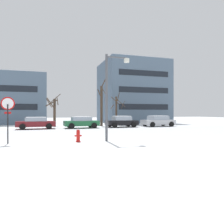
% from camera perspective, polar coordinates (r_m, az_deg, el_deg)
% --- Properties ---
extents(ground_plane, '(120.00, 120.00, 0.00)m').
position_cam_1_polar(ground_plane, '(15.45, -14.15, -6.92)').
color(ground_plane, white).
extents(road_surface, '(80.00, 9.84, 0.00)m').
position_cam_1_polar(road_surface, '(19.34, -14.79, -5.52)').
color(road_surface, silver).
rests_on(road_surface, ground).
extents(stop_sign, '(0.76, 0.14, 2.74)m').
position_cam_1_polar(stop_sign, '(14.13, -25.58, 0.26)').
color(stop_sign, black).
rests_on(stop_sign, ground).
extents(fire_hydrant, '(0.44, 0.30, 0.83)m').
position_cam_1_polar(fire_hydrant, '(13.76, -8.84, -6.03)').
color(fire_hydrant, red).
rests_on(fire_hydrant, ground).
extents(street_lamp, '(1.64, 0.36, 5.55)m').
position_cam_1_polar(street_lamp, '(14.07, -0.31, 6.25)').
color(street_lamp, '#4C4F54').
rests_on(street_lamp, ground).
extents(parked_car_maroon, '(4.15, 2.15, 1.32)m').
position_cam_1_polar(parked_car_maroon, '(25.43, -19.26, -2.67)').
color(parked_car_maroon, maroon).
rests_on(parked_car_maroon, ground).
extents(parked_car_green, '(4.02, 2.22, 1.34)m').
position_cam_1_polar(parked_car_green, '(25.59, -8.00, -2.63)').
color(parked_car_green, '#1E6038').
rests_on(parked_car_green, ground).
extents(parked_car_black, '(3.91, 2.13, 1.39)m').
position_cam_1_polar(parked_car_black, '(26.93, 2.54, -2.47)').
color(parked_car_black, black).
rests_on(parked_car_black, ground).
extents(parked_car_silver, '(4.30, 2.29, 1.40)m').
position_cam_1_polar(parked_car_silver, '(28.95, 11.94, -2.28)').
color(parked_car_silver, silver).
rests_on(parked_car_silver, ground).
extents(tree_far_left, '(2.06, 2.07, 4.60)m').
position_cam_1_polar(tree_far_left, '(30.78, 1.18, 0.73)').
color(tree_far_left, '#423326').
rests_on(tree_far_left, ground).
extents(tree_far_mid, '(1.44, 1.68, 6.62)m').
position_cam_1_polar(tree_far_mid, '(29.21, -2.74, 2.06)').
color(tree_far_mid, '#423326').
rests_on(tree_far_mid, ground).
extents(tree_far_right, '(2.02, 2.26, 4.38)m').
position_cam_1_polar(tree_far_right, '(29.89, -14.93, 0.47)').
color(tree_far_right, '#423326').
rests_on(tree_far_right, ground).
extents(building_far_left, '(13.00, 8.42, 7.98)m').
position_cam_1_polar(building_far_left, '(38.92, -26.39, 3.11)').
color(building_far_left, slate).
rests_on(building_far_left, ground).
extents(building_far_right, '(10.84, 10.32, 10.95)m').
position_cam_1_polar(building_far_right, '(40.29, 5.27, 5.11)').
color(building_far_right, slate).
rests_on(building_far_right, ground).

